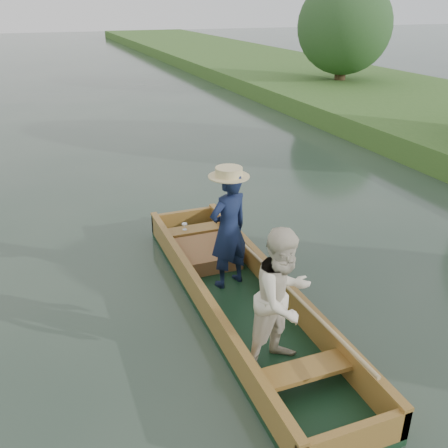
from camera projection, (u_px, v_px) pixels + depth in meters
name	position (u px, v px, depth m)	size (l,w,h in m)	color
ground	(241.00, 309.00, 6.39)	(120.00, 120.00, 0.00)	#283D30
trees_far	(187.00, 44.00, 12.46)	(22.75, 15.85, 4.65)	#47331E
punt	(247.00, 279.00, 6.02)	(1.12, 5.00, 1.72)	black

